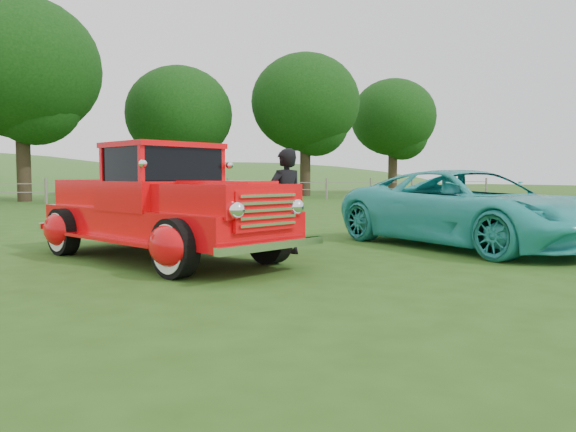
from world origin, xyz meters
name	(u,v)px	position (x,y,z in m)	size (l,w,h in m)	color
ground	(295,269)	(0.00, 0.00, 0.00)	(140.00, 140.00, 0.00)	#274A13
distant_hills	(34,231)	(-4.08, 59.46, -4.55)	(116.00, 60.00, 18.00)	#396625
fence_line	(112,190)	(0.00, 22.00, 0.60)	(48.00, 0.12, 1.20)	slate
tree_near_west	(20,68)	(-4.00, 25.00, 6.80)	(8.00, 8.00, 10.42)	black
tree_near_east	(179,115)	(5.00, 29.00, 5.25)	(6.80, 6.80, 8.33)	black
tree_mid_east	(305,103)	(13.00, 27.00, 6.17)	(7.20, 7.20, 9.44)	black
tree_far_east	(393,118)	(22.00, 30.00, 5.86)	(6.60, 6.60, 8.86)	black
red_pickup	(162,208)	(-1.49, 1.67, 0.80)	(3.57, 5.27, 1.78)	black
teal_sedan	(469,208)	(3.88, 0.97, 0.70)	(2.33, 5.05, 1.40)	#2DB5B3
man	(285,202)	(0.47, 1.41, 0.87)	(0.63, 0.41, 1.73)	black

